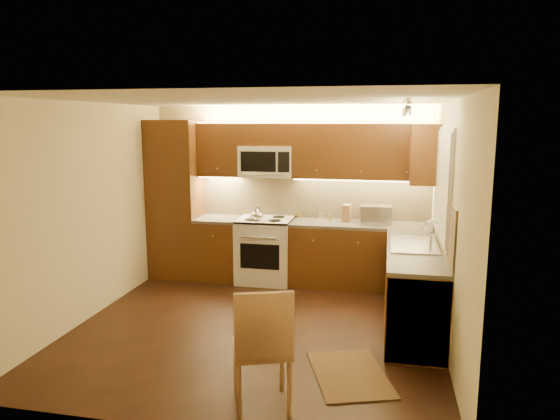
% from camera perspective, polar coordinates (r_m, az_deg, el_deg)
% --- Properties ---
extents(floor, '(4.00, 4.00, 0.01)m').
position_cam_1_polar(floor, '(5.93, -2.56, -12.84)').
color(floor, black).
rests_on(floor, ground).
extents(ceiling, '(4.00, 4.00, 0.01)m').
position_cam_1_polar(ceiling, '(5.48, -2.76, 12.06)').
color(ceiling, beige).
rests_on(ceiling, ground).
extents(wall_back, '(4.00, 0.01, 2.50)m').
position_cam_1_polar(wall_back, '(7.50, 1.13, 1.89)').
color(wall_back, beige).
rests_on(wall_back, ground).
extents(wall_front, '(4.00, 0.01, 2.50)m').
position_cam_1_polar(wall_front, '(3.72, -10.35, -6.51)').
color(wall_front, beige).
rests_on(wall_front, ground).
extents(wall_left, '(0.01, 4.00, 2.50)m').
position_cam_1_polar(wall_left, '(6.36, -20.39, -0.16)').
color(wall_left, beige).
rests_on(wall_left, ground).
extents(wall_right, '(0.01, 4.00, 2.50)m').
position_cam_1_polar(wall_right, '(5.44, 18.21, -1.65)').
color(wall_right, beige).
rests_on(wall_right, ground).
extents(pantry, '(0.70, 0.60, 2.30)m').
position_cam_1_polar(pantry, '(7.71, -11.45, 1.16)').
color(pantry, '#49250F').
rests_on(pantry, floor).
extents(base_cab_back_left, '(0.62, 0.60, 0.86)m').
position_cam_1_polar(base_cab_back_left, '(7.62, -6.68, -4.34)').
color(base_cab_back_left, '#49250F').
rests_on(base_cab_back_left, floor).
extents(counter_back_left, '(0.62, 0.60, 0.04)m').
position_cam_1_polar(counter_back_left, '(7.52, -6.74, -1.01)').
color(counter_back_left, '#3D3937').
rests_on(counter_back_left, base_cab_back_left).
extents(base_cab_back_right, '(1.92, 0.60, 0.86)m').
position_cam_1_polar(base_cab_back_right, '(7.25, 8.80, -5.11)').
color(base_cab_back_right, '#49250F').
rests_on(base_cab_back_right, floor).
extents(counter_back_right, '(1.92, 0.60, 0.04)m').
position_cam_1_polar(counter_back_right, '(7.15, 8.89, -1.63)').
color(counter_back_right, '#3D3937').
rests_on(counter_back_right, base_cab_back_right).
extents(base_cab_right, '(0.60, 2.00, 0.86)m').
position_cam_1_polar(base_cab_right, '(6.01, 14.50, -8.49)').
color(base_cab_right, '#49250F').
rests_on(base_cab_right, floor).
extents(counter_right, '(0.60, 2.00, 0.04)m').
position_cam_1_polar(counter_right, '(5.88, 14.69, -4.32)').
color(counter_right, '#3D3937').
rests_on(counter_right, base_cab_right).
extents(dishwasher, '(0.58, 0.60, 0.84)m').
position_cam_1_polar(dishwasher, '(5.35, 14.84, -10.82)').
color(dishwasher, silver).
rests_on(dishwasher, floor).
extents(backsplash_back, '(3.30, 0.02, 0.60)m').
position_cam_1_polar(backsplash_back, '(7.44, 3.76, 1.42)').
color(backsplash_back, tan).
rests_on(backsplash_back, wall_back).
extents(backsplash_right, '(0.02, 2.00, 0.60)m').
position_cam_1_polar(backsplash_right, '(5.84, 17.66, -1.36)').
color(backsplash_right, tan).
rests_on(backsplash_right, wall_right).
extents(upper_cab_back_left, '(0.62, 0.35, 0.75)m').
position_cam_1_polar(upper_cab_back_left, '(7.52, -6.60, 6.64)').
color(upper_cab_back_left, '#49250F').
rests_on(upper_cab_back_left, wall_back).
extents(upper_cab_back_right, '(1.92, 0.35, 0.75)m').
position_cam_1_polar(upper_cab_back_right, '(7.15, 9.16, 6.41)').
color(upper_cab_back_right, '#49250F').
rests_on(upper_cab_back_right, wall_back).
extents(upper_cab_bridge, '(0.76, 0.35, 0.31)m').
position_cam_1_polar(upper_cab_bridge, '(7.32, -1.44, 8.34)').
color(upper_cab_bridge, '#49250F').
rests_on(upper_cab_bridge, wall_back).
extents(upper_cab_right_corner, '(0.35, 0.50, 0.75)m').
position_cam_1_polar(upper_cab_right_corner, '(6.73, 15.71, 5.97)').
color(upper_cab_right_corner, '#49250F').
rests_on(upper_cab_right_corner, wall_right).
extents(stove, '(0.76, 0.65, 0.92)m').
position_cam_1_polar(stove, '(7.40, -1.65, -4.45)').
color(stove, silver).
rests_on(stove, floor).
extents(microwave, '(0.76, 0.38, 0.44)m').
position_cam_1_polar(microwave, '(7.33, -1.45, 5.40)').
color(microwave, silver).
rests_on(microwave, wall_back).
extents(window_frame, '(0.03, 1.44, 1.24)m').
position_cam_1_polar(window_frame, '(5.93, 17.67, 2.72)').
color(window_frame, silver).
rests_on(window_frame, wall_right).
extents(window_blinds, '(0.02, 1.36, 1.16)m').
position_cam_1_polar(window_blinds, '(5.92, 17.48, 2.73)').
color(window_blinds, silver).
rests_on(window_blinds, wall_right).
extents(sink, '(0.52, 0.86, 0.15)m').
position_cam_1_polar(sink, '(6.01, 14.66, -3.10)').
color(sink, silver).
rests_on(sink, counter_right).
extents(faucet, '(0.20, 0.04, 0.30)m').
position_cam_1_polar(faucet, '(6.00, 16.40, -2.45)').
color(faucet, silver).
rests_on(faucet, counter_right).
extents(track_light_bar, '(0.04, 1.20, 0.03)m').
position_cam_1_polar(track_light_bar, '(5.71, 13.85, 11.30)').
color(track_light_bar, silver).
rests_on(track_light_bar, ceiling).
extents(kettle, '(0.21, 0.21, 0.19)m').
position_cam_1_polar(kettle, '(7.14, -2.51, -0.43)').
color(kettle, silver).
rests_on(kettle, stove).
extents(toaster_oven, '(0.43, 0.33, 0.25)m').
position_cam_1_polar(toaster_oven, '(7.17, 10.57, -0.47)').
color(toaster_oven, silver).
rests_on(toaster_oven, counter_back_right).
extents(knife_block, '(0.12, 0.18, 0.24)m').
position_cam_1_polar(knife_block, '(7.23, 7.37, -0.33)').
color(knife_block, '#926542').
rests_on(knife_block, counter_back_right).
extents(spice_jar_a, '(0.05, 0.05, 0.10)m').
position_cam_1_polar(spice_jar_a, '(7.42, 4.44, -0.58)').
color(spice_jar_a, silver).
rests_on(spice_jar_a, counter_back_right).
extents(spice_jar_b, '(0.05, 0.05, 0.10)m').
position_cam_1_polar(spice_jar_b, '(7.47, 2.09, -0.50)').
color(spice_jar_b, brown).
rests_on(spice_jar_b, counter_back_right).
extents(spice_jar_c, '(0.06, 0.06, 0.09)m').
position_cam_1_polar(spice_jar_c, '(7.42, 4.78, -0.62)').
color(spice_jar_c, silver).
rests_on(spice_jar_c, counter_back_right).
extents(spice_jar_d, '(0.05, 0.05, 0.09)m').
position_cam_1_polar(spice_jar_d, '(7.28, 5.52, -0.84)').
color(spice_jar_d, olive).
rests_on(spice_jar_d, counter_back_right).
extents(soap_bottle, '(0.09, 0.09, 0.17)m').
position_cam_1_polar(soap_bottle, '(6.79, 16.36, -1.62)').
color(soap_bottle, silver).
rests_on(soap_bottle, counter_right).
extents(rug, '(0.90, 1.10, 0.01)m').
position_cam_1_polar(rug, '(4.96, 7.72, -17.58)').
color(rug, black).
rests_on(rug, floor).
extents(dining_chair, '(0.58, 0.58, 1.03)m').
position_cam_1_polar(dining_chair, '(4.26, -2.08, -14.77)').
color(dining_chair, '#926542').
rests_on(dining_chair, floor).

